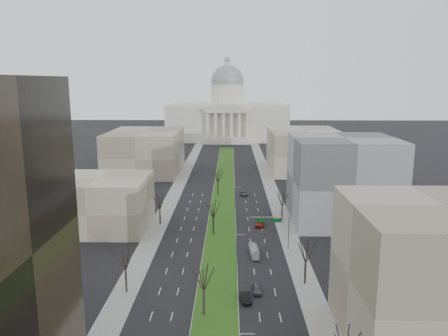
# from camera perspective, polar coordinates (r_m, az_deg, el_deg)

# --- Properties ---
(ground) EXTENTS (600.00, 600.00, 0.00)m
(ground) POSITION_cam_1_polar(r_m,az_deg,el_deg) (153.38, -0.05, -3.57)
(ground) COLOR black
(ground) RESTS_ON ground
(median) EXTENTS (8.00, 222.03, 0.20)m
(median) POSITION_cam_1_polar(r_m,az_deg,el_deg) (152.38, -0.06, -3.63)
(median) COLOR #999993
(median) RESTS_ON ground
(sidewalk_left) EXTENTS (5.00, 330.00, 0.15)m
(sidewalk_left) POSITION_cam_1_polar(r_m,az_deg,el_deg) (130.88, -7.97, -6.28)
(sidewalk_left) COLOR gray
(sidewalk_left) RESTS_ON ground
(sidewalk_right) EXTENTS (5.00, 330.00, 0.15)m
(sidewalk_right) POSITION_cam_1_polar(r_m,az_deg,el_deg) (130.20, 7.53, -6.37)
(sidewalk_right) COLOR gray
(sidewalk_right) RESTS_ON ground
(capitol) EXTENTS (80.00, 46.00, 55.00)m
(capitol) POSITION_cam_1_polar(r_m,az_deg,el_deg) (298.71, 0.44, 6.88)
(capitol) COLOR beige
(capitol) RESTS_ON ground
(building_beige_left) EXTENTS (26.00, 22.00, 14.00)m
(building_beige_left) POSITION_cam_1_polar(r_m,az_deg,el_deg) (123.00, -15.95, -4.40)
(building_beige_left) COLOR gray
(building_beige_left) RESTS_ON ground
(building_tan_right) EXTENTS (26.00, 24.00, 22.00)m
(building_tan_right) POSITION_cam_1_polar(r_m,az_deg,el_deg) (73.21, 26.12, -12.72)
(building_tan_right) COLOR gray
(building_tan_right) RESTS_ON ground
(building_grey_right) EXTENTS (28.00, 26.00, 24.00)m
(building_grey_right) POSITION_cam_1_polar(r_m,az_deg,el_deg) (127.25, 15.23, -1.52)
(building_grey_right) COLOR #595C5E
(building_grey_right) RESTS_ON ground
(building_far_left) EXTENTS (30.00, 40.00, 18.00)m
(building_far_left) POSITION_cam_1_polar(r_m,az_deg,el_deg) (194.31, -10.23, 2.13)
(building_far_left) COLOR gray
(building_far_left) RESTS_ON ground
(building_far_right) EXTENTS (30.00, 40.00, 18.00)m
(building_far_right) POSITION_cam_1_polar(r_m,az_deg,el_deg) (198.27, 10.35, 2.31)
(building_far_right) COLOR gray
(building_far_right) RESTS_ON ground
(tree_left_mid) EXTENTS (5.40, 5.40, 9.72)m
(tree_left_mid) POSITION_cam_1_polar(r_m,az_deg,el_deg) (85.13, -12.80, -11.35)
(tree_left_mid) COLOR black
(tree_left_mid) RESTS_ON ground
(tree_left_far) EXTENTS (5.28, 5.28, 9.50)m
(tree_left_far) POSITION_cam_1_polar(r_m,az_deg,el_deg) (122.29, -8.42, -4.25)
(tree_left_far) COLOR black
(tree_left_far) RESTS_ON ground
(tree_right_mid) EXTENTS (5.52, 5.52, 9.94)m
(tree_right_mid) POSITION_cam_1_polar(r_m,az_deg,el_deg) (87.69, 10.67, -10.46)
(tree_right_mid) COLOR black
(tree_right_mid) RESTS_ON ground
(tree_right_far) EXTENTS (5.04, 5.04, 9.07)m
(tree_right_far) POSITION_cam_1_polar(r_m,az_deg,el_deg) (125.49, 7.63, -3.97)
(tree_right_far) COLOR black
(tree_right_far) RESTS_ON ground
(tree_median_a) EXTENTS (5.40, 5.40, 9.72)m
(tree_median_a) POSITION_cam_1_polar(r_m,az_deg,el_deg) (75.65, -2.68, -14.05)
(tree_median_a) COLOR black
(tree_median_a) RESTS_ON ground
(tree_median_b) EXTENTS (5.40, 5.40, 9.72)m
(tree_median_b) POSITION_cam_1_polar(r_m,az_deg,el_deg) (113.05, -1.41, -5.34)
(tree_median_b) COLOR black
(tree_median_b) RESTS_ON ground
(tree_median_c) EXTENTS (5.40, 5.40, 9.72)m
(tree_median_c) POSITION_cam_1_polar(r_m,az_deg,el_deg) (151.78, -0.81, -1.01)
(tree_median_c) COLOR black
(tree_median_c) RESTS_ON ground
(streetlamp_median_b) EXTENTS (1.90, 0.20, 9.16)m
(streetlamp_median_b) POSITION_cam_1_polar(r_m,az_deg,el_deg) (90.12, 1.67, -11.26)
(streetlamp_median_b) COLOR gray
(streetlamp_median_b) RESTS_ON ground
(streetlamp_median_c) EXTENTS (1.90, 0.20, 9.16)m
(streetlamp_median_c) POSITION_cam_1_polar(r_m,az_deg,el_deg) (127.98, 1.45, -4.37)
(streetlamp_median_c) COLOR gray
(streetlamp_median_c) RESTS_ON ground
(mast_arm_signs) EXTENTS (9.12, 0.24, 8.09)m
(mast_arm_signs) POSITION_cam_1_polar(r_m,az_deg,el_deg) (104.30, 6.97, -7.38)
(mast_arm_signs) COLOR gray
(mast_arm_signs) RESTS_ON ground
(car_grey_near) EXTENTS (1.73, 4.12, 1.39)m
(car_grey_near) POSITION_cam_1_polar(r_m,az_deg,el_deg) (85.94, 4.34, -15.48)
(car_grey_near) COLOR #484B4F
(car_grey_near) RESTS_ON ground
(car_black) EXTENTS (2.32, 5.06, 1.61)m
(car_black) POSITION_cam_1_polar(r_m,az_deg,el_deg) (83.00, 2.78, -16.40)
(car_black) COLOR black
(car_black) RESTS_ON ground
(car_red) EXTENTS (2.95, 5.74, 1.59)m
(car_red) POSITION_cam_1_polar(r_m,az_deg,el_deg) (121.86, 4.69, -7.19)
(car_red) COLOR maroon
(car_red) RESTS_ON ground
(car_grey_far) EXTENTS (2.50, 5.08, 1.39)m
(car_grey_far) POSITION_cam_1_polar(r_m,az_deg,el_deg) (153.33, 2.59, -3.32)
(car_grey_far) COLOR #474A4E
(car_grey_far) RESTS_ON ground
(box_van) EXTENTS (2.27, 7.52, 2.07)m
(box_van) POSITION_cam_1_polar(r_m,az_deg,el_deg) (102.20, 3.95, -10.76)
(box_van) COLOR white
(box_van) RESTS_ON ground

